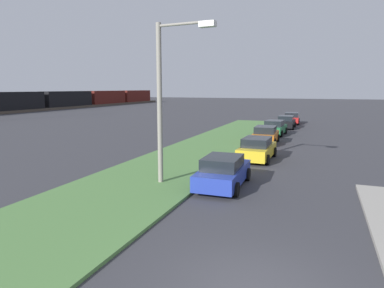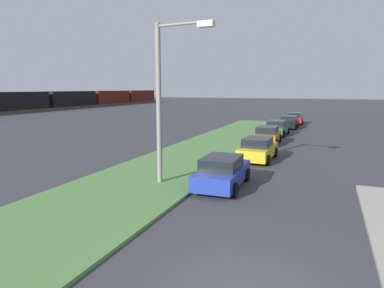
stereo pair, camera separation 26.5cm
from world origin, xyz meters
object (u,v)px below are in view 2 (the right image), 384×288
parked_car_yellow (258,149)px  parked_car_red (295,118)px  parked_car_blue (222,172)px  parked_car_orange (267,135)px  parked_car_black (289,122)px  streetlight (165,93)px  parked_car_green (277,128)px

parked_car_yellow → parked_car_red: bearing=1.2°
parked_car_blue → parked_car_yellow: 6.67m
parked_car_orange → parked_car_red: 17.39m
parked_car_black → streetlight: (-26.02, 2.88, 3.67)m
parked_car_blue → parked_car_yellow: bearing=-4.8°
parked_car_green → parked_car_orange: bearing=-177.3°
parked_car_green → parked_car_black: size_ratio=1.02×
parked_car_yellow → parked_car_black: same height
parked_car_green → streetlight: 20.23m
parked_car_yellow → parked_car_black: (18.63, 0.06, 0.00)m
parked_car_red → parked_car_black: bearing=175.4°
parked_car_green → streetlight: size_ratio=0.58×
parked_car_green → parked_car_red: same height
parked_car_blue → parked_car_green: 19.02m
parked_car_yellow → streetlight: 8.76m
parked_car_green → streetlight: bearing=175.8°
parked_car_orange → parked_car_green: 5.59m
parked_car_yellow → parked_car_orange: 6.79m
parked_car_green → parked_car_black: bearing=-1.4°
parked_car_blue → parked_car_green: same height
parked_car_orange → parked_car_green: (5.59, -0.01, 0.00)m
parked_car_yellow → parked_car_green: size_ratio=0.99×
parked_car_blue → parked_car_black: size_ratio=1.01×
parked_car_black → parked_car_orange: bearing=177.5°
parked_car_orange → parked_car_black: same height
parked_car_blue → streetlight: bearing=104.3°
parked_car_red → streetlight: streetlight is taller
parked_car_black → parked_car_red: size_ratio=0.98×
parked_car_yellow → parked_car_green: bearing=3.8°
streetlight → parked_car_blue: bearing=-74.2°
parked_car_blue → parked_car_red: bearing=-2.4°
parked_car_red → streetlight: 31.89m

